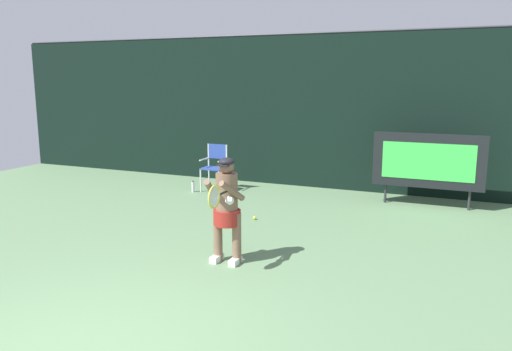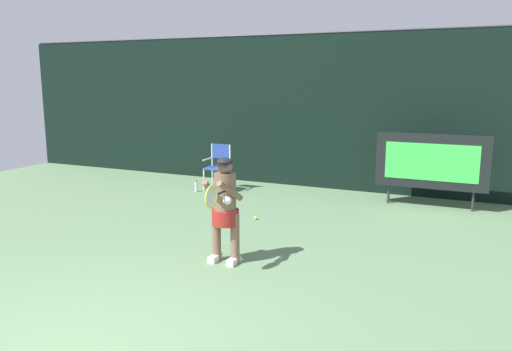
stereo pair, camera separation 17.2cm
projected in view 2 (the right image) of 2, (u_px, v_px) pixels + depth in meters
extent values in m
cube|color=black|center=(327.00, 113.00, 11.95)|extent=(18.00, 0.12, 3.60)
cylinder|color=#38383D|center=(329.00, 33.00, 11.60)|extent=(18.00, 0.05, 0.05)
cube|color=black|center=(432.00, 161.00, 10.25)|extent=(2.20, 0.20, 1.10)
cube|color=#3ED74E|center=(431.00, 162.00, 10.16)|extent=(1.80, 0.01, 0.75)
cylinder|color=#2D2D33|center=(388.00, 194.00, 10.73)|extent=(0.05, 0.05, 0.40)
cylinder|color=#2D2D33|center=(473.00, 202.00, 10.06)|extent=(0.05, 0.05, 0.40)
cylinder|color=white|center=(204.00, 181.00, 11.82)|extent=(0.04, 0.04, 0.52)
cylinder|color=white|center=(222.00, 182.00, 11.63)|extent=(0.04, 0.04, 0.52)
cylinder|color=white|center=(212.00, 177.00, 12.18)|extent=(0.04, 0.04, 0.52)
cylinder|color=white|center=(230.00, 179.00, 11.99)|extent=(0.04, 0.04, 0.52)
cube|color=#2B4497|center=(217.00, 168.00, 11.85)|extent=(0.52, 0.44, 0.03)
cylinder|color=white|center=(212.00, 155.00, 12.08)|extent=(0.04, 0.04, 0.56)
cylinder|color=white|center=(230.00, 157.00, 11.89)|extent=(0.04, 0.04, 0.56)
cube|color=#2B4497|center=(221.00, 151.00, 11.96)|extent=(0.48, 0.02, 0.34)
cylinder|color=white|center=(208.00, 159.00, 11.91)|extent=(0.04, 0.44, 0.04)
cylinder|color=white|center=(226.00, 160.00, 11.72)|extent=(0.04, 0.44, 0.04)
cylinder|color=silver|center=(196.00, 187.00, 11.82)|extent=(0.07, 0.07, 0.24)
cylinder|color=black|center=(196.00, 181.00, 11.80)|extent=(0.03, 0.03, 0.03)
cube|color=white|center=(215.00, 258.00, 7.35)|extent=(0.11, 0.26, 0.09)
cube|color=white|center=(234.00, 261.00, 7.23)|extent=(0.11, 0.26, 0.09)
cylinder|color=brown|center=(216.00, 235.00, 7.33)|extent=(0.13, 0.13, 0.74)
cylinder|color=brown|center=(235.00, 238.00, 7.21)|extent=(0.13, 0.13, 0.74)
cylinder|color=maroon|center=(225.00, 217.00, 7.22)|extent=(0.39, 0.39, 0.22)
cylinder|color=brown|center=(225.00, 193.00, 7.15)|extent=(0.31, 0.31, 0.56)
sphere|color=brown|center=(225.00, 166.00, 7.08)|extent=(0.22, 0.22, 0.22)
ellipsoid|color=black|center=(225.00, 162.00, 7.07)|extent=(0.22, 0.22, 0.12)
cube|color=black|center=(221.00, 165.00, 6.98)|extent=(0.17, 0.12, 0.02)
cylinder|color=brown|center=(209.00, 189.00, 7.05)|extent=(0.20, 0.49, 0.36)
cylinder|color=brown|center=(230.00, 191.00, 6.92)|extent=(0.20, 0.49, 0.36)
cylinder|color=white|center=(227.00, 200.00, 6.82)|extent=(0.13, 0.12, 0.12)
cylinder|color=black|center=(223.00, 192.00, 6.86)|extent=(0.03, 0.28, 0.03)
torus|color=#D8D244|center=(211.00, 197.00, 6.58)|extent=(0.02, 0.31, 0.31)
ellipsoid|color=silver|center=(211.00, 197.00, 6.58)|extent=(0.01, 0.26, 0.26)
sphere|color=#CCDB3D|center=(256.00, 218.00, 9.50)|extent=(0.07, 0.07, 0.07)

